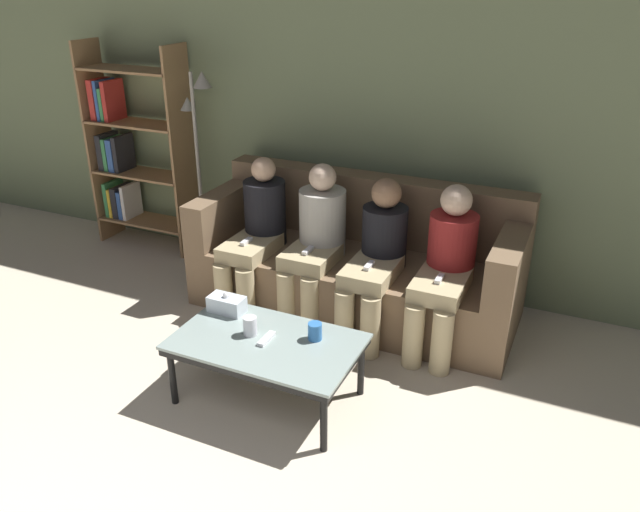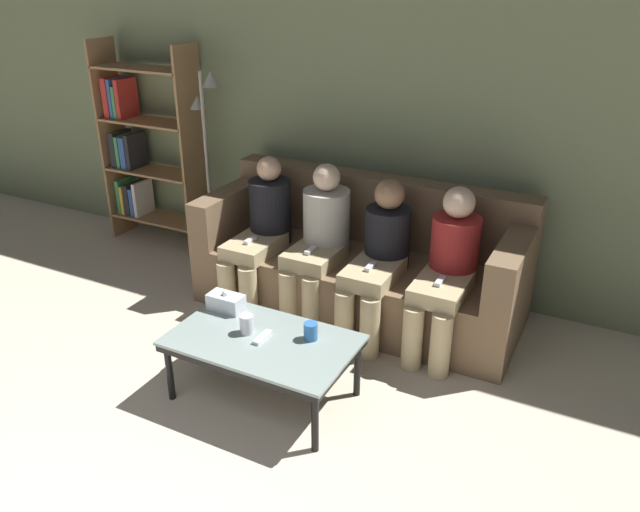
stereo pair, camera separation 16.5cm
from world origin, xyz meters
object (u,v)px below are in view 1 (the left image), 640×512
Objects in this scene: standing_lamp at (200,151)px; seated_person_right_end at (446,265)px; couch at (358,264)px; seated_person_left_end at (257,230)px; game_remote at (266,339)px; bookshelf at (129,151)px; cup_near_left at (250,326)px; cup_near_right at (315,331)px; coffee_table at (267,346)px; seated_person_mid_right at (377,255)px; seated_person_mid_left at (317,238)px; tissue_box at (227,304)px.

seated_person_right_end is at bearing -10.43° from standing_lamp.
couch is 0.78m from seated_person_left_end.
game_remote is 2.74m from bookshelf.
cup_near_right is at bearing 16.99° from cup_near_left.
couch is 2.21× the size of coffee_table.
seated_person_mid_right reaches higher than cup_near_left.
coffee_table is 0.96× the size of seated_person_mid_left.
cup_near_right is 0.68× the size of game_remote.
couch is at bearing 42.75° from seated_person_mid_left.
bookshelf reaches higher than seated_person_right_end.
couch reaches higher than game_remote.
seated_person_mid_right is at bearing -47.42° from couch.
bookshelf is at bearing 145.01° from coffee_table.
tissue_box is at bearing -36.59° from bookshelf.
cup_near_right is at bearing -80.72° from couch.
coffee_table is 0.15m from cup_near_left.
coffee_table is 1.07m from seated_person_mid_right.
coffee_table is 2.06m from standing_lamp.
bookshelf is at bearing 167.82° from seated_person_mid_right.
bookshelf is 3.03m from seated_person_right_end.
tissue_box is (-0.62, 0.06, 0.00)m from cup_near_right.
seated_person_left_end is at bearing -160.59° from couch.
seated_person_right_end reaches higher than tissue_box.
seated_person_mid_left is (1.19, -0.36, -0.39)m from standing_lamp.
seated_person_mid_left is at bearing 175.32° from seated_person_mid_right.
bookshelf is 1.69m from seated_person_left_end.
couch reaches higher than cup_near_right.
seated_person_left_end is (1.58, -0.53, -0.28)m from bookshelf.
standing_lamp is (-0.99, 1.22, 0.53)m from tissue_box.
coffee_table is at bearing 0.00° from game_remote.
seated_person_right_end is (0.46, 0.01, 0.01)m from seated_person_mid_right.
couch is at bearing -5.88° from standing_lamp.
bookshelf reaches higher than tissue_box.
game_remote is 1.21m from seated_person_left_end.
bookshelf is at bearing 143.88° from cup_near_left.
cup_near_right is (0.36, 0.11, -0.01)m from cup_near_left.
cup_near_left is 1.04m from seated_person_mid_left.
cup_near_left is 2.63m from bookshelf.
cup_near_right is 0.06× the size of standing_lamp.
couch is at bearing 68.12° from tissue_box.
standing_lamp reaches higher than game_remote.
cup_near_left is at bearing -112.05° from seated_person_mid_right.
seated_person_mid_left is (0.20, 0.86, 0.14)m from tissue_box.
couch is 1.44× the size of standing_lamp.
bookshelf reaches higher than coffee_table.
coffee_table is 0.59× the size of bookshelf.
cup_near_right is at bearing -119.72° from seated_person_right_end.
couch is 1.16m from cup_near_right.
standing_lamp is (-1.42, 0.15, 0.65)m from couch.
bookshelf is at bearing 166.16° from seated_person_mid_left.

